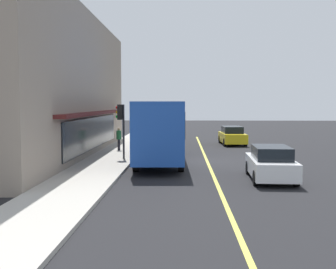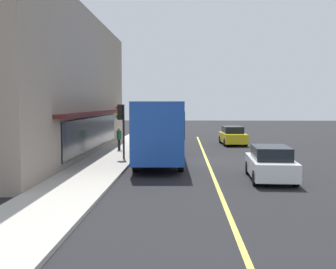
% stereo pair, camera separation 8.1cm
% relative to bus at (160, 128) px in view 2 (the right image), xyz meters
% --- Properties ---
extents(ground, '(120.00, 120.00, 0.00)m').
position_rel_bus_xyz_m(ground, '(0.37, -2.80, -1.99)').
color(ground, black).
extents(sidewalk, '(80.00, 2.93, 0.15)m').
position_rel_bus_xyz_m(sidewalk, '(0.37, 3.00, -1.91)').
color(sidewalk, '#B2ADA3').
rests_on(sidewalk, ground).
extents(lane_centre_stripe, '(36.00, 0.16, 0.01)m').
position_rel_bus_xyz_m(lane_centre_stripe, '(0.37, -2.80, -1.98)').
color(lane_centre_stripe, '#D8D14C').
rests_on(lane_centre_stripe, ground).
extents(storefront_building, '(24.87, 11.64, 9.18)m').
position_rel_bus_xyz_m(storefront_building, '(2.82, 9.98, 2.60)').
color(storefront_building, gray).
rests_on(storefront_building, ground).
extents(bus, '(11.21, 2.91, 3.50)m').
position_rel_bus_xyz_m(bus, '(0.00, 0.00, 0.00)').
color(bus, '#1E4CAD').
rests_on(bus, ground).
extents(traffic_light, '(0.30, 0.52, 3.20)m').
position_rel_bus_xyz_m(traffic_light, '(0.16, 2.30, 0.55)').
color(traffic_light, '#2D2D33').
rests_on(traffic_light, sidewalk).
extents(car_white, '(4.38, 2.02, 1.52)m').
position_rel_bus_xyz_m(car_white, '(-5.74, -5.27, -1.24)').
color(car_white, white).
rests_on(car_white, ground).
extents(car_yellow, '(4.38, 2.01, 1.52)m').
position_rel_bus_xyz_m(car_yellow, '(10.39, -5.47, -1.24)').
color(car_yellow, yellow).
rests_on(car_yellow, ground).
extents(pedestrian_mid_block, '(0.34, 0.34, 1.58)m').
position_rel_bus_xyz_m(pedestrian_mid_block, '(4.57, 3.11, -0.89)').
color(pedestrian_mid_block, black).
rests_on(pedestrian_mid_block, sidewalk).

